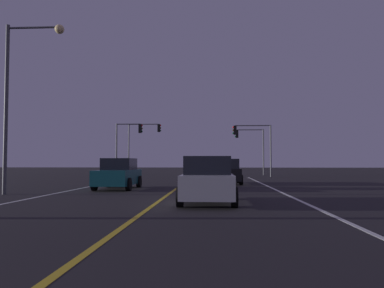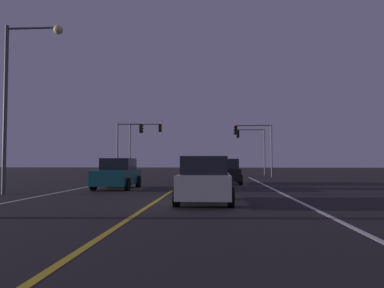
{
  "view_description": "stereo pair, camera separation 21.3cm",
  "coord_description": "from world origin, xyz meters",
  "px_view_note": "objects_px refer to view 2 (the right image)",
  "views": [
    {
      "loc": [
        2.1,
        0.34,
        1.5
      ],
      "look_at": [
        0.5,
        28.07,
        2.81
      ],
      "focal_mm": 35.47,
      "sensor_mm": 36.0,
      "label": 1
    },
    {
      "loc": [
        2.31,
        0.34,
        1.5
      ],
      "look_at": [
        0.5,
        28.07,
        2.81
      ],
      "focal_mm": 35.47,
      "sensor_mm": 36.0,
      "label": 2
    }
  ],
  "objects_px": {
    "car_lead_same_lane": "(205,180)",
    "traffic_light_far_left": "(145,137)",
    "traffic_light_far_right": "(250,141)",
    "car_oncoming": "(118,174)",
    "car_ahead_far": "(226,172)",
    "traffic_light_near_right": "(252,138)",
    "traffic_light_near_left": "(130,137)",
    "street_lamp_left_mid": "(19,85)"
  },
  "relations": [
    {
      "from": "car_oncoming",
      "to": "traffic_light_far_right",
      "type": "bearing_deg",
      "value": 157.34
    },
    {
      "from": "street_lamp_left_mid",
      "to": "car_oncoming",
      "type": "bearing_deg",
      "value": 45.38
    },
    {
      "from": "traffic_light_near_left",
      "to": "traffic_light_far_right",
      "type": "relative_size",
      "value": 1.03
    },
    {
      "from": "car_ahead_far",
      "to": "traffic_light_far_left",
      "type": "bearing_deg",
      "value": 27.33
    },
    {
      "from": "traffic_light_near_left",
      "to": "traffic_light_far_right",
      "type": "distance_m",
      "value": 13.71
    },
    {
      "from": "traffic_light_near_right",
      "to": "traffic_light_far_left",
      "type": "bearing_deg",
      "value": -25.03
    },
    {
      "from": "traffic_light_near_left",
      "to": "traffic_light_far_right",
      "type": "xyz_separation_m",
      "value": [
        12.55,
        5.5,
        -0.09
      ]
    },
    {
      "from": "car_lead_same_lane",
      "to": "street_lamp_left_mid",
      "type": "xyz_separation_m",
      "value": [
        -8.79,
        3.15,
        4.27
      ]
    },
    {
      "from": "car_lead_same_lane",
      "to": "car_oncoming",
      "type": "bearing_deg",
      "value": 36.2
    },
    {
      "from": "car_ahead_far",
      "to": "traffic_light_near_left",
      "type": "relative_size",
      "value": 0.8
    },
    {
      "from": "car_lead_same_lane",
      "to": "traffic_light_near_left",
      "type": "relative_size",
      "value": 0.8
    },
    {
      "from": "traffic_light_far_left",
      "to": "street_lamp_left_mid",
      "type": "xyz_separation_m",
      "value": [
        -0.97,
        -26.08,
        0.72
      ]
    },
    {
      "from": "traffic_light_far_right",
      "to": "car_lead_same_lane",
      "type": "bearing_deg",
      "value": 81.73
    },
    {
      "from": "car_ahead_far",
      "to": "car_oncoming",
      "type": "bearing_deg",
      "value": 129.79
    },
    {
      "from": "car_oncoming",
      "to": "traffic_light_far_right",
      "type": "relative_size",
      "value": 0.83
    },
    {
      "from": "car_oncoming",
      "to": "traffic_light_near_right",
      "type": "relative_size",
      "value": 0.84
    },
    {
      "from": "car_lead_same_lane",
      "to": "traffic_light_far_left",
      "type": "bearing_deg",
      "value": 14.96
    },
    {
      "from": "car_ahead_far",
      "to": "car_oncoming",
      "type": "relative_size",
      "value": 1.0
    },
    {
      "from": "traffic_light_far_right",
      "to": "street_lamp_left_mid",
      "type": "relative_size",
      "value": 0.65
    },
    {
      "from": "car_ahead_far",
      "to": "car_oncoming",
      "type": "distance_m",
      "value": 7.99
    },
    {
      "from": "traffic_light_far_left",
      "to": "traffic_light_near_left",
      "type": "bearing_deg",
      "value": -95.14
    },
    {
      "from": "car_ahead_far",
      "to": "traffic_light_far_left",
      "type": "xyz_separation_m",
      "value": [
        -8.89,
        17.2,
        3.56
      ]
    },
    {
      "from": "car_oncoming",
      "to": "car_lead_same_lane",
      "type": "bearing_deg",
      "value": 36.2
    },
    {
      "from": "car_ahead_far",
      "to": "car_oncoming",
      "type": "height_order",
      "value": "same"
    },
    {
      "from": "car_oncoming",
      "to": "traffic_light_far_left",
      "type": "relative_size",
      "value": 0.73
    },
    {
      "from": "traffic_light_far_left",
      "to": "car_lead_same_lane",
      "type": "bearing_deg",
      "value": -75.04
    },
    {
      "from": "traffic_light_far_left",
      "to": "traffic_light_near_right",
      "type": "bearing_deg",
      "value": -25.03
    },
    {
      "from": "traffic_light_near_left",
      "to": "car_oncoming",
      "type": "bearing_deg",
      "value": -79.09
    },
    {
      "from": "car_ahead_far",
      "to": "traffic_light_near_right",
      "type": "relative_size",
      "value": 0.84
    },
    {
      "from": "traffic_light_far_right",
      "to": "car_oncoming",
      "type": "bearing_deg",
      "value": 67.34
    },
    {
      "from": "traffic_light_near_left",
      "to": "traffic_light_far_left",
      "type": "height_order",
      "value": "traffic_light_far_left"
    },
    {
      "from": "car_ahead_far",
      "to": "car_oncoming",
      "type": "xyz_separation_m",
      "value": [
        -6.14,
        -5.12,
        0.0
      ]
    },
    {
      "from": "traffic_light_near_left",
      "to": "traffic_light_far_right",
      "type": "height_order",
      "value": "traffic_light_near_left"
    },
    {
      "from": "car_ahead_far",
      "to": "traffic_light_far_right",
      "type": "relative_size",
      "value": 0.83
    },
    {
      "from": "car_ahead_far",
      "to": "car_lead_same_lane",
      "type": "distance_m",
      "value": 12.09
    },
    {
      "from": "car_lead_same_lane",
      "to": "traffic_light_far_right",
      "type": "distance_m",
      "value": 29.7
    },
    {
      "from": "car_lead_same_lane",
      "to": "street_lamp_left_mid",
      "type": "bearing_deg",
      "value": 70.25
    },
    {
      "from": "traffic_light_far_right",
      "to": "street_lamp_left_mid",
      "type": "bearing_deg",
      "value": 63.45
    },
    {
      "from": "car_ahead_far",
      "to": "traffic_light_far_right",
      "type": "height_order",
      "value": "traffic_light_far_right"
    },
    {
      "from": "car_oncoming",
      "to": "traffic_light_far_left",
      "type": "xyz_separation_m",
      "value": [
        -2.75,
        22.31,
        3.56
      ]
    },
    {
      "from": "car_ahead_far",
      "to": "traffic_light_near_right",
      "type": "xyz_separation_m",
      "value": [
        2.89,
        11.7,
        3.04
      ]
    },
    {
      "from": "car_oncoming",
      "to": "street_lamp_left_mid",
      "type": "xyz_separation_m",
      "value": [
        -3.72,
        -3.77,
        4.27
      ]
    }
  ]
}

